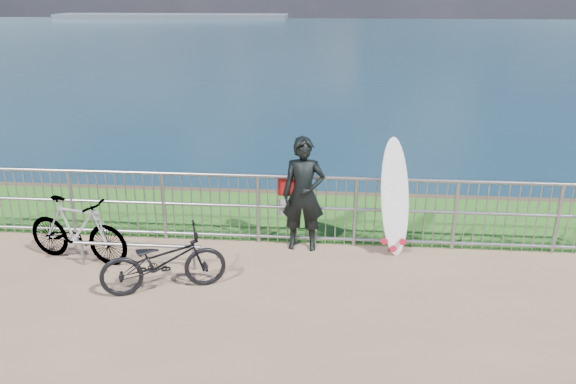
# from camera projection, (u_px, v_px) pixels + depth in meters

# --- Properties ---
(grass_strip) EXTENTS (120.00, 120.00, 0.00)m
(grass_strip) POSITION_uv_depth(u_px,v_px,m) (295.00, 216.00, 9.89)
(grass_strip) COLOR #235E19
(grass_strip) RESTS_ON ground
(seascape) EXTENTS (260.00, 260.00, 5.00)m
(seascape) POSITION_uv_depth(u_px,v_px,m) (173.00, 19.00, 150.39)
(seascape) COLOR brown
(seascape) RESTS_ON ground
(railing) EXTENTS (10.06, 0.10, 1.13)m
(railing) POSITION_uv_depth(u_px,v_px,m) (291.00, 209.00, 8.66)
(railing) COLOR gray
(railing) RESTS_ON ground
(surfer) EXTENTS (0.65, 0.43, 1.75)m
(surfer) POSITION_uv_depth(u_px,v_px,m) (304.00, 194.00, 8.41)
(surfer) COLOR black
(surfer) RESTS_ON ground
(surfboard) EXTENTS (0.58, 0.56, 1.77)m
(surfboard) POSITION_uv_depth(u_px,v_px,m) (395.00, 201.00, 8.30)
(surfboard) COLOR white
(surfboard) RESTS_ON ground
(bicycle_near) EXTENTS (1.73, 1.10, 0.86)m
(bicycle_near) POSITION_uv_depth(u_px,v_px,m) (163.00, 261.00, 7.33)
(bicycle_near) COLOR black
(bicycle_near) RESTS_ON ground
(bicycle_far) EXTENTS (1.70, 0.81, 0.99)m
(bicycle_far) POSITION_uv_depth(u_px,v_px,m) (77.00, 230.00, 8.13)
(bicycle_far) COLOR black
(bicycle_far) RESTS_ON ground
(bike_rack) EXTENTS (1.84, 0.05, 0.38)m
(bike_rack) POSITION_uv_depth(u_px,v_px,m) (137.00, 247.00, 7.98)
(bike_rack) COLOR gray
(bike_rack) RESTS_ON ground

